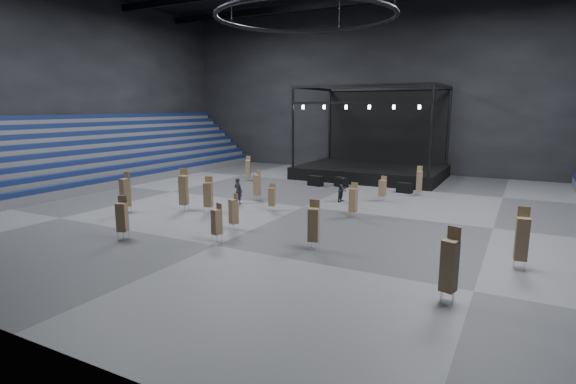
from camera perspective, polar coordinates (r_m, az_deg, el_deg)
The scene contains 26 objects.
floor at distance 32.46m, azimuth 2.08°, elevation -1.89°, with size 50.00×50.00×0.00m, color #525255.
wall_back at distance 51.43m, azimuth 12.71°, elevation 12.60°, with size 50.00×0.20×18.00m, color black.
wall_left at distance 48.21m, azimuth -26.28°, elevation 11.92°, with size 0.20×42.00×18.00m, color black.
bleachers_left at distance 46.83m, azimuth -24.07°, elevation 3.22°, with size 7.20×40.00×6.40m.
stage at distance 47.16m, azimuth 10.79°, elevation 3.67°, with size 14.00×10.00×9.20m.
truss_ring at distance 32.23m, azimuth 2.24°, elevation 21.29°, with size 12.30×12.30×5.15m.
flight_case_left at distance 41.15m, azimuth 3.51°, elevation 1.43°, with size 1.38×0.69×0.92m, color black.
flight_case_mid at distance 40.86m, azimuth 6.76°, elevation 1.27°, with size 1.28×0.64×0.86m, color black.
flight_case_right at distance 38.92m, azimuth 14.59°, elevation 0.52°, with size 1.28×0.64×0.85m, color black.
chair_stack_0 at distance 31.03m, azimuth -2.05°, elevation -0.56°, with size 0.53×0.53×1.91m.
chair_stack_1 at distance 29.42m, azimuth 8.28°, elevation -0.96°, with size 0.46×0.46×2.28m.
chair_stack_2 at distance 37.71m, azimuth 16.33°, elevation 1.37°, with size 0.55×0.55×2.43m.
chair_stack_3 at distance 24.31m, azimuth -9.03°, elevation -3.68°, with size 0.57×0.57×2.06m.
chair_stack_4 at distance 34.75m, azimuth -3.95°, elevation 0.95°, with size 0.54×0.54×2.36m.
chair_stack_5 at distance 32.29m, azimuth -19.96°, elevation 0.01°, with size 0.61×0.61×2.81m.
chair_stack_6 at distance 34.98m, azimuth 11.91°, elevation 0.54°, with size 0.53×0.53×1.93m.
chair_stack_7 at distance 26.01m, azimuth -20.31°, elevation -2.91°, with size 0.69×0.69×2.37m.
chair_stack_8 at distance 17.57m, azimuth 19.83°, elevation -8.64°, with size 0.64×0.64×2.84m.
chair_stack_9 at distance 44.00m, azimuth -5.09°, elevation 3.04°, with size 0.59×0.59×2.42m.
chair_stack_10 at distance 26.42m, azimuth -6.91°, elevation -2.39°, with size 0.58×0.58×2.15m.
chair_stack_11 at distance 30.76m, azimuth -10.09°, elevation -0.25°, with size 0.70×0.70×2.50m.
chair_stack_12 at distance 22.29m, azimuth 27.57°, elevation -5.17°, with size 0.59×0.59×2.82m.
chair_stack_13 at distance 31.72m, azimuth -13.13°, elevation 0.33°, with size 0.72×0.72×2.97m.
chair_stack_14 at distance 22.59m, azimuth 3.28°, elevation -4.05°, with size 0.64×0.64×2.54m.
man_center at distance 33.43m, azimuth -6.35°, elevation 0.13°, with size 0.71×0.47×1.95m, color black.
crew_member at distance 34.28m, azimuth 6.96°, elevation 0.30°, with size 0.90×0.70×1.86m, color black.
Camera 1 is at (13.84, -28.50, 7.08)m, focal length 28.00 mm.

